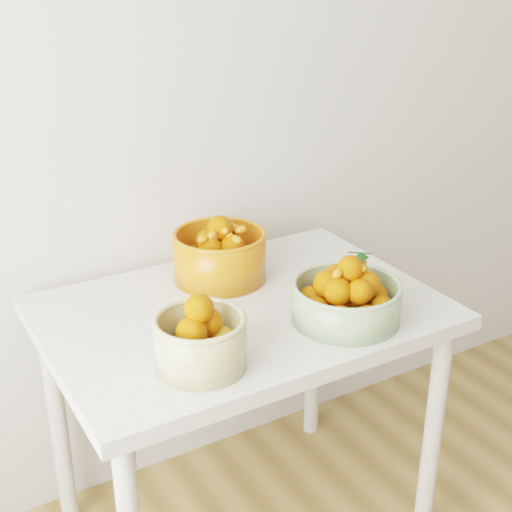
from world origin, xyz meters
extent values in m
cube|color=silver|center=(0.00, 2.00, 1.35)|extent=(4.00, 0.04, 2.70)
cube|color=silver|center=(-0.44, 1.60, 0.73)|extent=(1.00, 0.70, 0.04)
cylinder|color=silver|center=(0.00, 1.31, 0.35)|extent=(0.05, 0.05, 0.71)
cylinder|color=silver|center=(-0.88, 1.89, 0.35)|extent=(0.05, 0.05, 0.71)
cylinder|color=silver|center=(0.00, 1.89, 0.35)|extent=(0.05, 0.05, 0.71)
cylinder|color=tan|center=(-0.66, 1.40, 0.81)|extent=(0.21, 0.21, 0.12)
torus|color=tan|center=(-0.66, 1.40, 0.87)|extent=(0.21, 0.21, 0.01)
sphere|color=#D1660C|center=(-0.61, 1.40, 0.80)|extent=(0.07, 0.07, 0.07)
sphere|color=#D1660C|center=(-0.66, 1.45, 0.80)|extent=(0.07, 0.07, 0.07)
sphere|color=#D55201|center=(-0.71, 1.40, 0.80)|extent=(0.07, 0.07, 0.07)
sphere|color=#D55201|center=(-0.66, 1.35, 0.80)|extent=(0.07, 0.07, 0.07)
sphere|color=#D55201|center=(-0.66, 1.40, 0.80)|extent=(0.07, 0.07, 0.07)
sphere|color=#D55201|center=(-0.63, 1.41, 0.85)|extent=(0.06, 0.06, 0.06)
sphere|color=#D55201|center=(-0.68, 1.39, 0.85)|extent=(0.07, 0.07, 0.07)
sphere|color=#D55201|center=(-0.66, 1.40, 0.89)|extent=(0.07, 0.07, 0.07)
ellipsoid|color=orange|center=(-0.64, 1.43, 0.89)|extent=(0.04, 0.04, 0.03)
ellipsoid|color=orange|center=(-0.65, 1.40, 0.88)|extent=(0.04, 0.03, 0.03)
cylinder|color=#86A576|center=(-0.25, 1.41, 0.80)|extent=(0.35, 0.35, 0.09)
torus|color=#86A576|center=(-0.25, 1.41, 0.84)|extent=(0.35, 0.35, 0.01)
sphere|color=#D55201|center=(-0.17, 1.41, 0.79)|extent=(0.07, 0.07, 0.07)
sphere|color=#D55201|center=(-0.19, 1.47, 0.79)|extent=(0.06, 0.06, 0.06)
sphere|color=#D55201|center=(-0.26, 1.50, 0.79)|extent=(0.07, 0.07, 0.07)
sphere|color=#D55201|center=(-0.32, 1.47, 0.79)|extent=(0.07, 0.07, 0.07)
sphere|color=#D55201|center=(-0.34, 1.41, 0.79)|extent=(0.07, 0.07, 0.07)
sphere|color=#D55201|center=(-0.31, 1.35, 0.79)|extent=(0.07, 0.07, 0.07)
sphere|color=#D55201|center=(-0.25, 1.32, 0.79)|extent=(0.06, 0.06, 0.06)
sphere|color=#D55201|center=(-0.19, 1.35, 0.79)|extent=(0.06, 0.06, 0.06)
sphere|color=#D55201|center=(-0.25, 1.41, 0.79)|extent=(0.07, 0.07, 0.07)
sphere|color=#D55201|center=(-0.21, 1.43, 0.85)|extent=(0.07, 0.07, 0.07)
sphere|color=#D55201|center=(-0.25, 1.46, 0.85)|extent=(0.07, 0.07, 0.07)
sphere|color=#D55201|center=(-0.29, 1.44, 0.85)|extent=(0.07, 0.07, 0.07)
sphere|color=#D55201|center=(-0.29, 1.39, 0.85)|extent=(0.07, 0.07, 0.07)
sphere|color=#D55201|center=(-0.25, 1.36, 0.85)|extent=(0.06, 0.06, 0.06)
sphere|color=#D55201|center=(-0.21, 1.38, 0.85)|extent=(0.07, 0.07, 0.07)
sphere|color=#D55201|center=(-0.25, 1.40, 0.89)|extent=(0.06, 0.06, 0.06)
ellipsoid|color=orange|center=(-0.27, 1.42, 0.87)|extent=(0.04, 0.04, 0.04)
ellipsoid|color=orange|center=(-0.23, 1.39, 0.90)|extent=(0.04, 0.04, 0.03)
ellipsoid|color=orange|center=(-0.21, 1.41, 0.89)|extent=(0.04, 0.03, 0.03)
ellipsoid|color=orange|center=(-0.21, 1.39, 0.87)|extent=(0.04, 0.04, 0.03)
ellipsoid|color=orange|center=(-0.25, 1.41, 0.86)|extent=(0.03, 0.04, 0.03)
ellipsoid|color=orange|center=(-0.25, 1.41, 0.89)|extent=(0.04, 0.03, 0.03)
ellipsoid|color=orange|center=(-0.26, 1.42, 0.87)|extent=(0.04, 0.04, 0.03)
ellipsoid|color=orange|center=(-0.29, 1.40, 0.89)|extent=(0.04, 0.03, 0.03)
ellipsoid|color=orange|center=(-0.26, 1.41, 0.89)|extent=(0.04, 0.04, 0.03)
ellipsoid|color=orange|center=(-0.25, 1.39, 0.88)|extent=(0.02, 0.04, 0.03)
ellipsoid|color=orange|center=(-0.19, 1.42, 0.87)|extent=(0.04, 0.03, 0.03)
cylinder|color=#D25D13|center=(-0.41, 1.78, 0.82)|extent=(0.33, 0.33, 0.13)
torus|color=#D25D13|center=(-0.41, 1.78, 0.88)|extent=(0.33, 0.33, 0.01)
sphere|color=#D55201|center=(-0.33, 1.78, 0.80)|extent=(0.07, 0.07, 0.07)
sphere|color=#D55201|center=(-0.37, 1.84, 0.80)|extent=(0.08, 0.08, 0.08)
sphere|color=#D55201|center=(-0.45, 1.84, 0.80)|extent=(0.07, 0.07, 0.07)
sphere|color=#D55201|center=(-0.49, 1.78, 0.80)|extent=(0.07, 0.07, 0.07)
sphere|color=#D55201|center=(-0.45, 1.71, 0.80)|extent=(0.07, 0.07, 0.07)
sphere|color=#D55201|center=(-0.37, 1.71, 0.80)|extent=(0.07, 0.07, 0.07)
sphere|color=#D55201|center=(-0.41, 1.78, 0.80)|extent=(0.07, 0.07, 0.07)
sphere|color=#D55201|center=(-0.37, 1.80, 0.85)|extent=(0.07, 0.07, 0.07)
sphere|color=#D55201|center=(-0.43, 1.82, 0.85)|extent=(0.07, 0.07, 0.07)
sphere|color=#D55201|center=(-0.45, 1.76, 0.85)|extent=(0.07, 0.07, 0.07)
sphere|color=#D55201|center=(-0.39, 1.74, 0.85)|extent=(0.07, 0.07, 0.07)
sphere|color=#D55201|center=(-0.41, 1.78, 0.90)|extent=(0.07, 0.07, 0.07)
ellipsoid|color=orange|center=(-0.42, 1.79, 0.90)|extent=(0.04, 0.04, 0.03)
ellipsoid|color=orange|center=(-0.35, 1.76, 0.89)|extent=(0.04, 0.04, 0.04)
ellipsoid|color=orange|center=(-0.38, 1.83, 0.90)|extent=(0.04, 0.04, 0.03)
ellipsoid|color=orange|center=(-0.44, 1.75, 0.89)|extent=(0.05, 0.04, 0.03)
ellipsoid|color=orange|center=(-0.47, 1.76, 0.89)|extent=(0.04, 0.04, 0.03)
ellipsoid|color=orange|center=(-0.41, 1.78, 0.89)|extent=(0.04, 0.03, 0.03)
ellipsoid|color=orange|center=(-0.41, 1.75, 0.90)|extent=(0.03, 0.04, 0.03)
ellipsoid|color=orange|center=(-0.44, 1.78, 0.88)|extent=(0.04, 0.03, 0.04)
ellipsoid|color=orange|center=(-0.40, 1.75, 0.88)|extent=(0.04, 0.04, 0.04)
ellipsoid|color=orange|center=(-0.39, 1.77, 0.91)|extent=(0.04, 0.04, 0.04)
ellipsoid|color=orange|center=(-0.39, 1.72, 0.88)|extent=(0.04, 0.05, 0.03)
ellipsoid|color=orange|center=(-0.45, 1.75, 0.90)|extent=(0.04, 0.04, 0.03)
ellipsoid|color=orange|center=(-0.37, 1.78, 0.89)|extent=(0.04, 0.03, 0.03)
camera|label=1|loc=(-1.23, 0.17, 1.61)|focal=50.00mm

